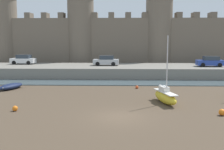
{
  "coord_description": "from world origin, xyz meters",
  "views": [
    {
      "loc": [
        -0.03,
        -19.39,
        5.85
      ],
      "look_at": [
        -0.74,
        5.42,
        2.5
      ],
      "focal_mm": 42.0,
      "sensor_mm": 36.0,
      "label": 1
    }
  ],
  "objects": [
    {
      "name": "quay_road",
      "position": [
        0.0,
        23.05,
        0.84
      ],
      "size": [
        58.75,
        10.0,
        1.68
      ],
      "primitive_type": "cube",
      "color": "slate",
      "rests_on": "ground"
    },
    {
      "name": "car_quay_centre_west",
      "position": [
        -16.62,
        25.23,
        2.45
      ],
      "size": [
        4.18,
        2.04,
        1.62
      ],
      "color": "silver",
      "rests_on": "quay_road"
    },
    {
      "name": "mooring_buoy_near_shore",
      "position": [
        2.1,
        11.78,
        0.19
      ],
      "size": [
        0.37,
        0.37,
        0.37
      ],
      "primitive_type": "sphere",
      "color": "#E04C1E",
      "rests_on": "ground"
    },
    {
      "name": "car_quay_east",
      "position": [
        14.24,
        22.04,
        2.45
      ],
      "size": [
        4.18,
        2.04,
        1.62
      ],
      "color": "#263F99",
      "rests_on": "quay_road"
    },
    {
      "name": "mooring_buoy_near_channel",
      "position": [
        7.97,
        0.61,
        0.26
      ],
      "size": [
        0.51,
        0.51,
        0.51
      ],
      "primitive_type": "sphere",
      "color": "orange",
      "rests_on": "ground"
    },
    {
      "name": "water_channel",
      "position": [
        0.0,
        15.8,
        0.05
      ],
      "size": [
        80.0,
        4.5,
        0.1
      ],
      "primitive_type": "cube",
      "color": "#47565B",
      "rests_on": "ground"
    },
    {
      "name": "car_quay_west",
      "position": [
        -2.2,
        23.29,
        2.45
      ],
      "size": [
        4.18,
        2.04,
        1.62
      ],
      "color": "#B2B5B7",
      "rests_on": "quay_road"
    },
    {
      "name": "rowboat_foreground_right",
      "position": [
        -12.96,
        10.92,
        0.36
      ],
      "size": [
        2.62,
        3.8,
        0.69
      ],
      "color": "#141E3D",
      "rests_on": "ground"
    },
    {
      "name": "ground_plane",
      "position": [
        0.0,
        0.0,
        0.0
      ],
      "size": [
        160.0,
        160.0,
        0.0
      ],
      "primitive_type": "plane",
      "color": "#4C3D2D"
    },
    {
      "name": "mooring_buoy_off_centre",
      "position": [
        -8.64,
        1.41,
        0.22
      ],
      "size": [
        0.45,
        0.45,
        0.45
      ],
      "primitive_type": "sphere",
      "color": "orange",
      "rests_on": "ground"
    },
    {
      "name": "castle",
      "position": [
        -0.0,
        33.68,
        6.56
      ],
      "size": [
        52.59,
        5.84,
        18.13
      ],
      "color": "#706354",
      "rests_on": "ground"
    },
    {
      "name": "sailboat_foreground_left",
      "position": [
        4.23,
        4.51,
        0.65
      ],
      "size": [
        2.0,
        4.21,
        6.24
      ],
      "color": "yellow",
      "rests_on": "ground"
    }
  ]
}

